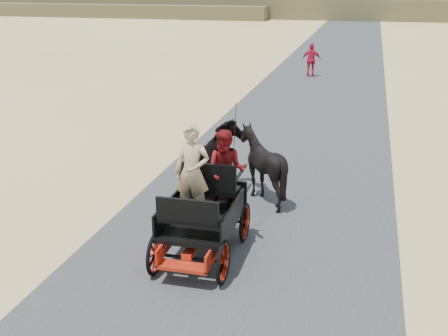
% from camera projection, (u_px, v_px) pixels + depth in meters
% --- Properties ---
extents(ground, '(140.00, 140.00, 0.00)m').
position_uv_depth(ground, '(240.00, 246.00, 10.96)').
color(ground, tan).
extents(road, '(6.00, 140.00, 0.01)m').
position_uv_depth(road, '(240.00, 246.00, 10.96)').
color(road, '#38383A').
rests_on(road, ground).
extents(ridge_far, '(140.00, 6.00, 2.40)m').
position_uv_depth(ridge_far, '(355.00, 9.00, 67.35)').
color(ridge_far, brown).
rests_on(ridge_far, ground).
extents(ridge_near, '(40.00, 4.00, 1.60)m').
position_uv_depth(ridge_near, '(111.00, 11.00, 70.90)').
color(ridge_near, brown).
rests_on(ridge_near, ground).
extents(carriage, '(1.30, 2.40, 0.72)m').
position_uv_depth(carriage, '(203.00, 237.00, 10.51)').
color(carriage, black).
rests_on(carriage, ground).
extents(horse_left, '(0.91, 2.01, 1.70)m').
position_uv_depth(horse_left, '(216.00, 162.00, 13.23)').
color(horse_left, black).
rests_on(horse_left, ground).
extents(horse_right, '(1.37, 1.54, 1.70)m').
position_uv_depth(horse_right, '(262.00, 165.00, 12.97)').
color(horse_right, black).
rests_on(horse_right, ground).
extents(driver_man, '(0.66, 0.43, 1.80)m').
position_uv_depth(driver_man, '(192.00, 172.00, 10.20)').
color(driver_man, tan).
rests_on(driver_man, carriage).
extents(passenger_woman, '(0.77, 0.60, 1.58)m').
position_uv_depth(passenger_woman, '(226.00, 171.00, 10.62)').
color(passenger_woman, '#660C0F').
rests_on(passenger_woman, carriage).
extents(pedestrian, '(1.03, 0.48, 1.73)m').
position_uv_depth(pedestrian, '(311.00, 60.00, 29.05)').
color(pedestrian, '#BE1536').
rests_on(pedestrian, ground).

